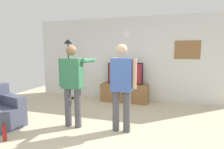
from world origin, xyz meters
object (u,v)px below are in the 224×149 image
Objects in this scene: tv_stand at (125,93)px; beverage_bottle at (4,133)px; television at (125,73)px; person_standing_nearer_couch at (122,83)px; framed_picture at (187,50)px; person_standing_nearer_lamp at (73,81)px; wall_clock at (127,34)px; floor_lamp at (68,57)px.

beverage_bottle is (-1.53, -3.08, -0.13)m from tv_stand.
television is 0.65× the size of person_standing_nearer_couch.
person_standing_nearer_lamp is (-2.48, -2.46, -0.67)m from framed_picture.
beverage_bottle is at bearing -114.39° from wall_clock.
wall_clock is 1.90m from framed_picture.
floor_lamp is (-1.87, -0.50, -0.72)m from wall_clock.
tv_stand is at bearing 73.34° from person_standing_nearer_lamp.
tv_stand is at bearing -90.00° from television.
tv_stand reaches higher than beverage_bottle.
person_standing_nearer_couch is at bearing 3.97° from person_standing_nearer_lamp.
television reaches higher than beverage_bottle.
framed_picture is 0.36× the size of floor_lamp.
tv_stand is 1.89m from wall_clock.
tv_stand is 6.02× the size of wall_clock.
floor_lamp reaches higher than beverage_bottle.
floor_lamp is (-3.70, -0.51, -0.22)m from framed_picture.
framed_picture is 3.74m from floor_lamp.
wall_clock is at bearing 90.00° from tv_stand.
tv_stand is at bearing -170.85° from framed_picture.
person_standing_nearer_lamp is at bearing -135.22° from framed_picture.
person_standing_nearer_couch is (-1.44, -2.39, -0.66)m from framed_picture.
television is at bearing -90.00° from wall_clock.
person_standing_nearer_lamp is at bearing 46.16° from beverage_bottle.
floor_lamp reaches higher than person_standing_nearer_couch.
floor_lamp is at bearing -173.52° from tv_stand.
floor_lamp is at bearing 122.03° from person_standing_nearer_lamp.
person_standing_nearer_couch is (0.39, -2.38, -1.16)m from wall_clock.
framed_picture is at bearing 44.78° from person_standing_nearer_lamp.
wall_clock is at bearing 65.61° from beverage_bottle.
beverage_bottle is (-3.36, -3.38, -1.50)m from framed_picture.
television is 1.99m from framed_picture.
person_standing_nearer_couch reaches higher than tv_stand.
framed_picture is (1.83, 0.30, 1.36)m from tv_stand.
tv_stand is at bearing 6.48° from floor_lamp.
person_standing_nearer_lamp is 1.52m from beverage_bottle.
wall_clock reaches higher than floor_lamp.
beverage_bottle is at bearing -116.04° from television.
person_standing_nearer_lamp is (-0.65, -2.17, 0.70)m from tv_stand.
television is at bearing 63.96° from beverage_bottle.
wall_clock is (0.00, 0.29, 1.86)m from tv_stand.
floor_lamp is 1.15× the size of person_standing_nearer_couch.
television is 3.57m from beverage_bottle.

